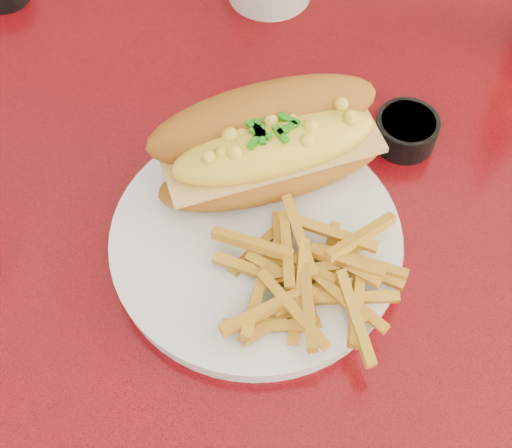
% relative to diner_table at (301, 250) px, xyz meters
% --- Properties ---
extents(ground, '(8.00, 8.00, 0.00)m').
position_rel_diner_table_xyz_m(ground, '(0.00, 0.00, -0.61)').
color(ground, silver).
rests_on(ground, ground).
extents(diner_table, '(1.23, 0.83, 0.77)m').
position_rel_diner_table_xyz_m(diner_table, '(0.00, 0.00, 0.00)').
color(diner_table, red).
rests_on(diner_table, ground).
extents(booth_bench_far, '(1.20, 0.51, 0.90)m').
position_rel_diner_table_xyz_m(booth_bench_far, '(0.00, 0.81, -0.32)').
color(booth_bench_far, '#A40A11').
rests_on(booth_bench_far, ground).
extents(dinner_plate, '(0.34, 0.34, 0.02)m').
position_rel_diner_table_xyz_m(dinner_plate, '(-0.04, -0.10, 0.17)').
color(dinner_plate, silver).
rests_on(dinner_plate, diner_table).
extents(mac_hoagie, '(0.24, 0.20, 0.10)m').
position_rel_diner_table_xyz_m(mac_hoagie, '(-0.04, -0.02, 0.22)').
color(mac_hoagie, '#9D5B19').
rests_on(mac_hoagie, dinner_plate).
extents(fries_pile, '(0.14, 0.13, 0.03)m').
position_rel_diner_table_xyz_m(fries_pile, '(0.02, -0.14, 0.20)').
color(fries_pile, gold).
rests_on(fries_pile, dinner_plate).
extents(fork, '(0.04, 0.15, 0.00)m').
position_rel_diner_table_xyz_m(fork, '(-0.08, -0.08, 0.18)').
color(fork, silver).
rests_on(fork, dinner_plate).
extents(sauce_cup_right, '(0.08, 0.08, 0.03)m').
position_rel_diner_table_xyz_m(sauce_cup_right, '(0.09, 0.05, 0.18)').
color(sauce_cup_right, black).
rests_on(sauce_cup_right, diner_table).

